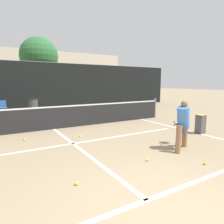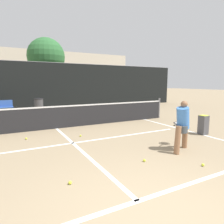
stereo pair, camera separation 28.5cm
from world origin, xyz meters
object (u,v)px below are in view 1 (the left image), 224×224
(parked_car, at_px, (28,98))
(ball_hopper, at_px, (200,124))
(player_practicing, at_px, (183,124))
(trash_bin, at_px, (33,106))

(parked_car, bearing_deg, ball_hopper, -73.44)
(player_practicing, xyz_separation_m, parked_car, (-2.05, 14.74, -0.18))
(player_practicing, relative_size, parked_car, 0.32)
(ball_hopper, xyz_separation_m, parked_car, (-4.12, 13.85, 0.19))
(player_practicing, xyz_separation_m, trash_bin, (-2.53, 9.25, -0.28))
(player_practicing, height_order, parked_car, player_practicing)
(ball_hopper, bearing_deg, player_practicing, -156.65)
(ball_hopper, bearing_deg, parked_car, 106.56)
(trash_bin, bearing_deg, ball_hopper, -61.17)
(ball_hopper, xyz_separation_m, trash_bin, (-4.60, 8.35, 0.09))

